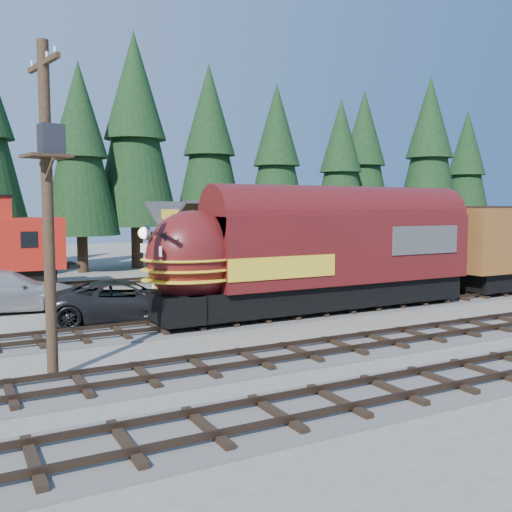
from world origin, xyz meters
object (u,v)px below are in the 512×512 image
utility_pole (48,189)px  pickup_truck_b (5,291)px  locomotive (311,258)px  pickup_truck_a (125,301)px  depot (270,242)px

utility_pole → pickup_truck_b: utility_pole is taller
locomotive → pickup_truck_b: 14.52m
locomotive → pickup_truck_a: locomotive is taller
locomotive → depot: bearing=76.4°
pickup_truck_a → pickup_truck_b: pickup_truck_b is taller
locomotive → pickup_truck_a: bearing=162.6°
depot → utility_pole: bearing=-140.9°
utility_pole → pickup_truck_a: bearing=49.8°
utility_pole → pickup_truck_b: size_ratio=1.40×
locomotive → utility_pole: size_ratio=1.72×
locomotive → utility_pole: (-12.11, -4.63, 2.87)m
depot → pickup_truck_b: (-13.97, 0.88, -1.96)m
pickup_truck_a → pickup_truck_b: size_ratio=0.94×
locomotive → utility_pole: utility_pole is taller
depot → locomotive: bearing=-103.6°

